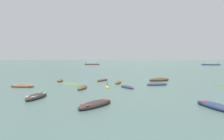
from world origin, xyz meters
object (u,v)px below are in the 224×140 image
at_px(rowboat_2, 36,97).
at_px(rowboat_12, 118,82).
at_px(rowboat_7, 82,87).
at_px(rowboat_9, 60,80).
at_px(mooring_buoy, 107,87).
at_px(rowboat_0, 157,84).
at_px(rowboat_3, 127,87).
at_px(ferry_1, 211,65).
at_px(ferry_0, 92,64).
at_px(rowboat_6, 159,80).
at_px(rowboat_1, 95,104).
at_px(rowboat_10, 22,86).
at_px(rowboat_4, 217,107).
at_px(rowboat_5, 102,80).

distance_m(rowboat_2, rowboat_12, 15.28).
bearing_deg(rowboat_7, rowboat_12, 49.26).
height_order(rowboat_9, mooring_buoy, mooring_buoy).
distance_m(rowboat_0, mooring_buoy, 8.23).
xyz_separation_m(rowboat_3, ferry_1, (62.21, 98.80, 0.31)).
xyz_separation_m(ferry_0, mooring_buoy, (14.54, -107.20, -0.34)).
bearing_deg(ferry_0, rowboat_6, -76.34).
bearing_deg(rowboat_1, ferry_0, 96.73).
bearing_deg(rowboat_10, rowboat_9, 66.66).
bearing_deg(rowboat_4, rowboat_10, 151.67).
bearing_deg(rowboat_9, ferry_1, 50.76).
bearing_deg(rowboat_2, rowboat_10, 123.97).
xyz_separation_m(rowboat_0, rowboat_7, (-11.11, -3.49, 0.01)).
height_order(rowboat_2, rowboat_12, rowboat_2).
relative_size(rowboat_2, ferry_0, 0.34).
distance_m(rowboat_2, rowboat_3, 12.37).
distance_m(rowboat_4, rowboat_10, 24.71).
distance_m(rowboat_1, rowboat_9, 20.58).
relative_size(rowboat_0, rowboat_12, 1.01).
distance_m(rowboat_0, rowboat_5, 10.62).
bearing_deg(rowboat_9, mooring_buoy, -42.94).
height_order(rowboat_1, rowboat_12, rowboat_1).
relative_size(rowboat_4, ferry_0, 0.41).
height_order(rowboat_0, rowboat_4, rowboat_4).
xyz_separation_m(rowboat_5, rowboat_10, (-11.17, -8.11, 0.03)).
relative_size(rowboat_4, mooring_buoy, 4.59).
height_order(rowboat_6, ferry_1, ferry_1).
height_order(rowboat_9, rowboat_10, rowboat_10).
bearing_deg(rowboat_0, rowboat_6, 73.27).
height_order(rowboat_7, rowboat_10, rowboat_10).
height_order(ferry_0, mooring_buoy, ferry_0).
xyz_separation_m(rowboat_3, rowboat_10, (-15.19, 0.42, 0.05)).
xyz_separation_m(rowboat_1, mooring_buoy, (0.67, 10.35, -0.10)).
xyz_separation_m(rowboat_0, rowboat_5, (-8.86, 5.85, -0.00)).
relative_size(ferry_1, mooring_buoy, 12.25).
bearing_deg(rowboat_12, rowboat_7, -130.74).
bearing_deg(rowboat_0, rowboat_4, -82.97).
distance_m(rowboat_1, ferry_0, 118.36).
bearing_deg(rowboat_3, rowboat_4, -59.86).
bearing_deg(rowboat_1, ferry_1, 59.04).
bearing_deg(rowboat_0, ferry_1, 59.17).
xyz_separation_m(ferry_0, ferry_1, (79.57, -8.03, -0.00)).
bearing_deg(ferry_0, rowboat_12, -80.94).
height_order(rowboat_5, rowboat_7, rowboat_7).
distance_m(rowboat_3, rowboat_9, 14.37).
bearing_deg(rowboat_0, rowboat_12, 157.67).
xyz_separation_m(rowboat_6, rowboat_9, (-18.45, -0.32, -0.09)).
bearing_deg(rowboat_9, rowboat_3, -34.21).
height_order(rowboat_4, rowboat_9, rowboat_4).
distance_m(rowboat_0, rowboat_1, 15.76).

